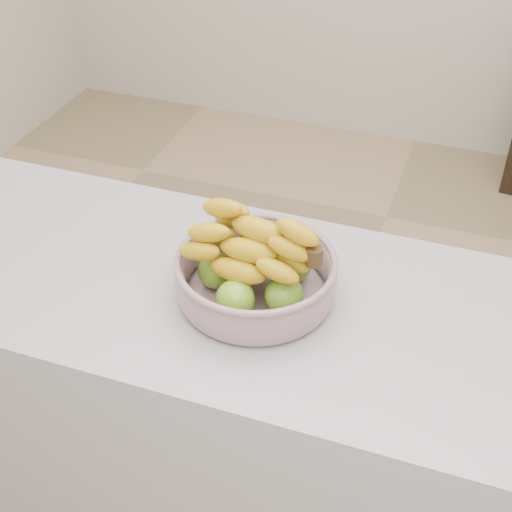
{
  "coord_description": "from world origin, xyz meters",
  "views": [
    {
      "loc": [
        0.34,
        -1.49,
        1.84
      ],
      "look_at": [
        -0.03,
        -0.46,
        1.0
      ],
      "focal_mm": 50.0,
      "sensor_mm": 36.0,
      "label": 1
    }
  ],
  "objects": [
    {
      "name": "fruit_bowl",
      "position": [
        -0.03,
        -0.46,
        0.96
      ],
      "size": [
        0.32,
        0.32,
        0.19
      ],
      "rotation": [
        0.0,
        0.0,
        -0.17
      ],
      "color": "#949FB2",
      "rests_on": "counter"
    },
    {
      "name": "ground",
      "position": [
        0.0,
        0.0,
        0.0
      ],
      "size": [
        4.0,
        4.0,
        0.0
      ],
      "primitive_type": "plane",
      "color": "#A18162",
      "rests_on": "ground"
    },
    {
      "name": "counter",
      "position": [
        0.0,
        -0.46,
        0.45
      ],
      "size": [
        2.0,
        0.6,
        0.9
      ],
      "primitive_type": "cube",
      "color": "#9A9AA2",
      "rests_on": "ground"
    }
  ]
}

